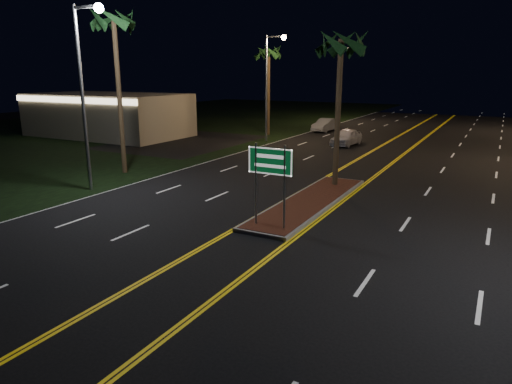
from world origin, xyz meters
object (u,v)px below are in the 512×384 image
Objects in this scene: commercial_building at (108,115)px; palm_left_far at (269,53)px; streetlight_left_far at (343,75)px; car_far at (326,124)px; palm_left_near at (114,22)px; highway_sign at (270,169)px; streetlight_left_near at (86,78)px; median_island at (310,202)px; palm_median at (341,44)px; streetlight_left_mid at (270,76)px; car_near at (346,136)px.

palm_left_far is (13.20, 8.01, 5.74)m from commercial_building.
car_far is (1.86, -10.79, -4.89)m from streetlight_left_far.
palm_left_near is 1.11× the size of palm_left_far.
commercial_building reaches higher than car_far.
highway_sign is at bearing -63.08° from palm_left_far.
streetlight_left_near reaches higher than car_far.
palm_median is at bearing 90.00° from median_island.
palm_median reaches higher than highway_sign.
median_island is 3.20× the size of highway_sign.
streetlight_left_mid is 8.31m from car_near.
highway_sign reaches higher than median_island.
highway_sign is at bearing -75.42° from car_near.
highway_sign is 23.93m from streetlight_left_mid.
commercial_building is 19.25m from palm_left_near.
commercial_building is 1.70× the size of palm_left_far.
median_island is at bearing -74.00° from streetlight_left_far.
median_island is 1.14× the size of streetlight_left_far.
car_near is 1.03× the size of car_far.
car_far is at bearing 108.47° from median_island.
streetlight_left_mid reaches higher than median_island.
car_far is (-8.75, 30.41, -1.63)m from highway_sign.
palm_median is at bearing -62.13° from car_far.
streetlight_left_mid reaches higher than commercial_building.
streetlight_left_far reaches higher than palm_median.
palm_left_near reaches higher than highway_sign.
median_island is 25.76m from palm_left_far.
palm_left_far is at bearing 116.92° from highway_sign.
streetlight_left_far is 36.18m from palm_left_near.
commercial_building is at bearing 153.45° from median_island.
palm_left_near reaches higher than palm_left_far.
commercial_building is 16.47m from palm_left_far.
median_island is 0.68× the size of commercial_building.
palm_left_near is 2.05× the size of car_near.
commercial_building is 28.18m from palm_median.
car_near is (6.67, 0.98, -4.86)m from streetlight_left_mid.
streetlight_left_near and streetlight_left_far have the same top height.
highway_sign is 0.33× the size of palm_left_near.
palm_left_near is at bearing -168.69° from palm_median.
highway_sign reaches higher than car_far.
highway_sign is 0.36× the size of streetlight_left_near.
palm_median is (10.61, -33.50, 1.62)m from streetlight_left_far.
streetlight_left_near reaches higher than highway_sign.
streetlight_left_near reaches higher than palm_left_far.
palm_left_near is (-12.50, 1.00, 8.60)m from median_island.
streetlight_left_near is at bearing -90.00° from streetlight_left_mid.
commercial_building reaches higher than median_island.
highway_sign reaches higher than car_near.
palm_left_near reaches higher than median_island.
palm_left_near is at bearing -41.61° from commercial_building.
palm_median is at bearing 31.49° from streetlight_left_near.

